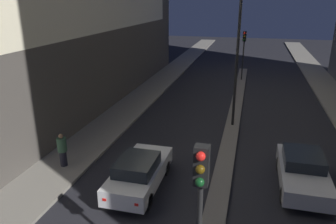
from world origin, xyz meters
The scene contains 7 objects.
median_strip centered at (0.00, 17.89, 0.07)m, with size 0.83×33.79×0.13m.
traffic_light_near centered at (0.00, 4.41, 3.43)m, with size 0.32×0.42×4.48m.
traffic_light_mid centered at (0.00, 29.52, 3.43)m, with size 0.32×0.42×4.48m.
street_lamp centered at (0.00, 17.45, 6.85)m, with size 0.62×0.62×9.19m.
car_left_lane centered at (-3.24, 9.47, 0.76)m, with size 1.73×4.22×1.49m.
car_right_lane centered at (3.24, 11.27, 0.74)m, with size 1.82×4.23×1.44m.
pedestrian_on_left_sidewalk centered at (-7.21, 10.24, 0.95)m, with size 0.42×0.42×1.58m.
Camera 1 is at (0.85, -1.65, 7.49)m, focal length 35.00 mm.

